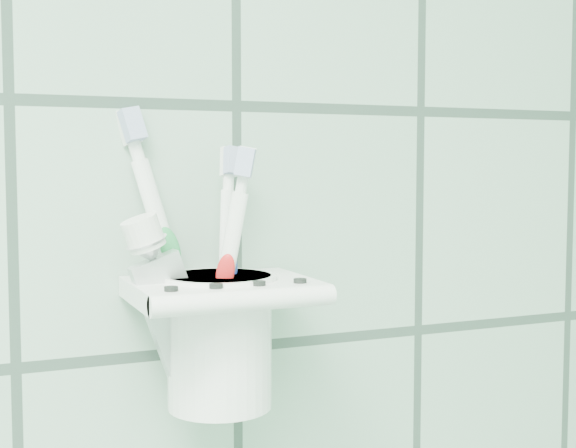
# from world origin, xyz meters

# --- Properties ---
(holder_bracket) EXTENTS (0.13, 0.10, 0.04)m
(holder_bracket) POSITION_xyz_m (0.64, 1.15, 1.30)
(holder_bracket) COLOR white
(holder_bracket) RESTS_ON wall_back
(cup) EXTENTS (0.08, 0.08, 0.10)m
(cup) POSITION_xyz_m (0.64, 1.16, 1.27)
(cup) COLOR white
(cup) RESTS_ON holder_bracket
(toothbrush_pink) EXTENTS (0.06, 0.05, 0.22)m
(toothbrush_pink) POSITION_xyz_m (0.63, 1.16, 1.34)
(toothbrush_pink) COLOR white
(toothbrush_pink) RESTS_ON cup
(toothbrush_blue) EXTENTS (0.03, 0.04, 0.18)m
(toothbrush_blue) POSITION_xyz_m (0.64, 1.14, 1.32)
(toothbrush_blue) COLOR white
(toothbrush_blue) RESTS_ON cup
(toothbrush_orange) EXTENTS (0.04, 0.02, 0.18)m
(toothbrush_orange) POSITION_xyz_m (0.62, 1.15, 1.32)
(toothbrush_orange) COLOR white
(toothbrush_orange) RESTS_ON cup
(toothpaste_tube) EXTENTS (0.07, 0.03, 0.15)m
(toothpaste_tube) POSITION_xyz_m (0.62, 1.16, 1.31)
(toothpaste_tube) COLOR silver
(toothpaste_tube) RESTS_ON cup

